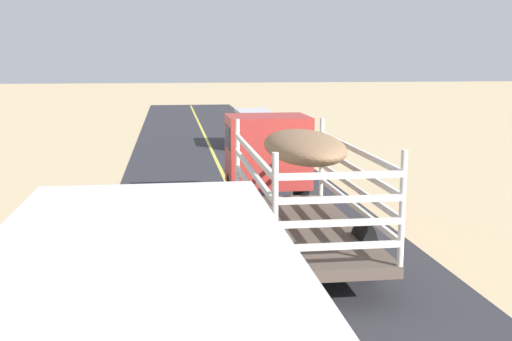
{
  "coord_description": "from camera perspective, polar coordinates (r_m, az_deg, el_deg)",
  "views": [
    {
      "loc": [
        -2.08,
        -4.87,
        4.67
      ],
      "look_at": [
        0.0,
        10.32,
        1.94
      ],
      "focal_mm": 44.15,
      "sensor_mm": 36.0,
      "label": 1
    }
  ],
  "objects": [
    {
      "name": "car_far",
      "position": [
        33.77,
        -0.21,
        4.01
      ],
      "size": [
        1.9,
        4.62,
        1.93
      ],
      "color": "silver",
      "rests_on": "road_surface"
    },
    {
      "name": "livestock_truck",
      "position": [
        17.69,
        2.12,
        0.73
      ],
      "size": [
        2.53,
        9.7,
        3.02
      ],
      "color": "#B2332D",
      "rests_on": "road_surface"
    }
  ]
}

